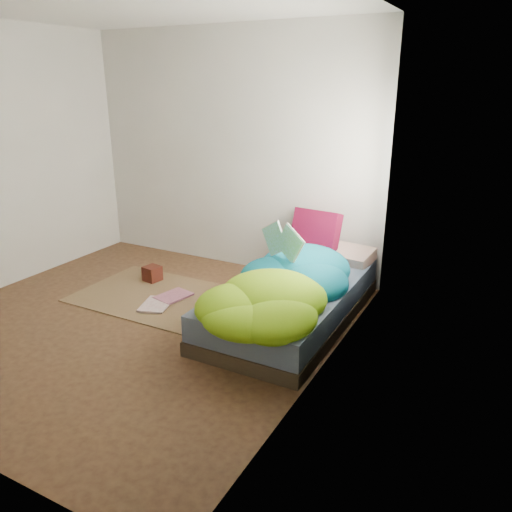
# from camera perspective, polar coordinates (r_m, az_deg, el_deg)

# --- Properties ---
(ground) EXTENTS (3.50, 3.50, 0.00)m
(ground) POSITION_cam_1_polar(r_m,az_deg,el_deg) (4.62, -13.84, -7.36)
(ground) COLOR #402618
(ground) RESTS_ON ground
(room_walls) EXTENTS (3.54, 3.54, 2.62)m
(room_walls) POSITION_cam_1_polar(r_m,az_deg,el_deg) (4.17, -15.45, 13.06)
(room_walls) COLOR beige
(room_walls) RESTS_ON ground
(bed) EXTENTS (1.00, 2.00, 0.34)m
(bed) POSITION_cam_1_polar(r_m,az_deg,el_deg) (4.49, 4.09, -5.27)
(bed) COLOR #392B1F
(bed) RESTS_ON ground
(duvet) EXTENTS (0.96, 1.84, 0.34)m
(duvet) POSITION_cam_1_polar(r_m,az_deg,el_deg) (4.17, 2.97, -2.12)
(duvet) COLOR #085882
(duvet) RESTS_ON bed
(rug) EXTENTS (1.60, 1.10, 0.01)m
(rug) POSITION_cam_1_polar(r_m,az_deg,el_deg) (5.08, -11.04, -4.54)
(rug) COLOR brown
(rug) RESTS_ON ground
(pillow_floral) EXTENTS (0.56, 0.39, 0.12)m
(pillow_floral) POSITION_cam_1_polar(r_m,az_deg,el_deg) (5.04, 10.22, 0.12)
(pillow_floral) COLOR beige
(pillow_floral) RESTS_ON bed
(pillow_magenta) EXTENTS (0.49, 0.20, 0.48)m
(pillow_magenta) POSITION_cam_1_polar(r_m,az_deg,el_deg) (5.06, 6.76, 2.50)
(pillow_magenta) COLOR #540520
(pillow_magenta) RESTS_ON bed
(open_book) EXTENTS (0.42, 0.24, 0.26)m
(open_book) POSITION_cam_1_polar(r_m,az_deg,el_deg) (4.35, 2.96, 2.96)
(open_book) COLOR green
(open_book) RESTS_ON duvet
(wooden_box) EXTENTS (0.18, 0.18, 0.16)m
(wooden_box) POSITION_cam_1_polar(r_m,az_deg,el_deg) (5.45, -11.76, -1.97)
(wooden_box) COLOR #36130C
(wooden_box) RESTS_ON rug
(floor_book_a) EXTENTS (0.35, 0.41, 0.03)m
(floor_book_a) POSITION_cam_1_polar(r_m,az_deg,el_deg) (4.90, -12.75, -5.36)
(floor_book_a) COLOR white
(floor_book_a) RESTS_ON rug
(floor_book_b) EXTENTS (0.32, 0.39, 0.03)m
(floor_book_b) POSITION_cam_1_polar(r_m,az_deg,el_deg) (5.09, -10.36, -4.20)
(floor_book_b) COLOR #B0657D
(floor_book_b) RESTS_ON rug
(floor_book_c) EXTENTS (0.36, 0.39, 0.02)m
(floor_book_c) POSITION_cam_1_polar(r_m,az_deg,el_deg) (4.47, -6.95, -7.51)
(floor_book_c) COLOR tan
(floor_book_c) RESTS_ON rug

